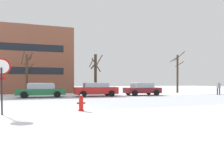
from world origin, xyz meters
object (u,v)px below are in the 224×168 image
at_px(stop_sign, 2,75).
at_px(fire_hydrant, 81,103).
at_px(parked_car_green, 41,90).
at_px(parked_car_red, 96,89).
at_px(pedestrian_crossing, 219,87).
at_px(parked_car_maroon, 142,89).

relative_size(stop_sign, fire_hydrant, 2.98).
distance_m(stop_sign, parked_car_green, 11.23).
relative_size(stop_sign, parked_car_red, 0.57).
bearing_deg(pedestrian_crossing, parked_car_green, 173.46).
bearing_deg(parked_car_green, stop_sign, -98.28).
bearing_deg(parked_car_maroon, stop_sign, -139.17).
distance_m(parked_car_green, pedestrian_crossing, 20.12).
height_order(stop_sign, pedestrian_crossing, stop_sign).
relative_size(fire_hydrant, parked_car_green, 0.19).
distance_m(stop_sign, fire_hydrant, 3.94).
xyz_separation_m(parked_car_red, pedestrian_crossing, (14.52, -1.99, 0.16)).
distance_m(fire_hydrant, parked_car_green, 11.04).
xyz_separation_m(stop_sign, parked_car_red, (7.09, 10.76, -1.07)).
xyz_separation_m(fire_hydrant, parked_car_maroon, (8.88, 10.63, 0.30)).
xyz_separation_m(parked_car_green, parked_car_maroon, (10.95, -0.21, 0.01)).
height_order(parked_car_maroon, pedestrian_crossing, pedestrian_crossing).
bearing_deg(parked_car_green, fire_hydrant, -79.19).
bearing_deg(fire_hydrant, parked_car_maroon, 50.13).
bearing_deg(stop_sign, pedestrian_crossing, 22.09).
xyz_separation_m(stop_sign, pedestrian_crossing, (21.60, 8.77, -0.91)).
bearing_deg(pedestrian_crossing, stop_sign, -157.91).
distance_m(fire_hydrant, pedestrian_crossing, 19.86).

